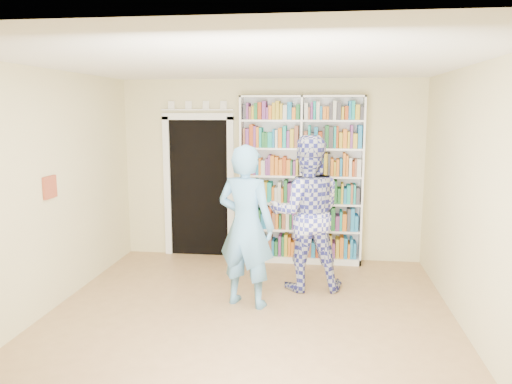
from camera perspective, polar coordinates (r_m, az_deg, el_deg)
floor at (r=5.47m, az=-1.19°, el=-14.90°), size 5.00×5.00×0.00m
ceiling at (r=5.01m, az=-1.30°, el=14.52°), size 5.00×5.00×0.00m
wall_back at (r=7.52m, az=1.63°, el=2.51°), size 4.50×0.00×4.50m
wall_left at (r=5.85m, az=-23.61°, el=-0.27°), size 0.00×5.00×5.00m
wall_right at (r=5.23m, az=23.93°, el=-1.35°), size 0.00×5.00×5.00m
bookshelf at (r=7.35m, az=5.18°, el=1.44°), size 1.78×0.33×2.45m
doorway at (r=7.71m, az=-6.55°, el=1.35°), size 1.10×0.08×2.43m
wall_art at (r=6.00m, az=-22.50°, el=0.51°), size 0.03×0.25×0.25m
man_blue at (r=5.70m, az=-1.15°, el=-3.94°), size 0.78×0.63×1.87m
man_plaid at (r=6.26m, az=5.77°, el=-2.44°), size 1.03×0.85×1.95m
paper_sheet at (r=6.10m, az=6.76°, el=-2.60°), size 0.20×0.07×0.29m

